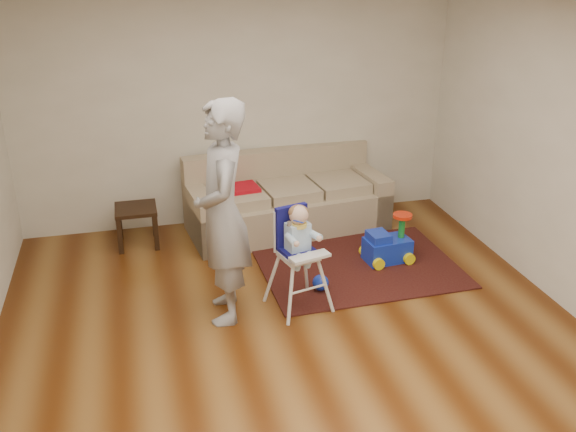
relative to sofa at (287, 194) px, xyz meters
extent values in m
plane|color=#4B2309|center=(-0.47, -2.30, -0.44)|extent=(5.50, 5.50, 0.00)
cube|color=beige|center=(-0.47, 0.45, 0.91)|extent=(5.00, 0.04, 2.70)
cube|color=white|center=(-0.47, -2.30, 2.26)|extent=(5.00, 5.50, 0.04)
cube|color=#B20C19|center=(-0.61, -0.05, 0.14)|extent=(0.55, 0.38, 0.04)
cube|color=black|center=(0.48, -1.12, -0.43)|extent=(2.01, 1.53, 0.02)
sphere|color=#1531C1|center=(-0.05, -1.50, -0.34)|extent=(0.16, 0.16, 0.16)
cylinder|color=#1531C1|center=(-0.38, -1.80, 0.46)|extent=(0.04, 0.12, 0.01)
imported|color=gray|center=(-0.98, -1.67, 0.55)|extent=(0.53, 0.76, 1.96)
camera|label=1|loc=(-1.66, -6.64, 2.66)|focal=40.00mm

